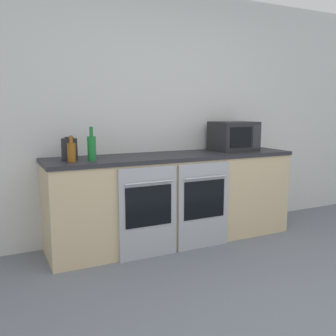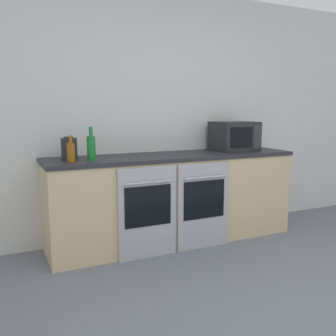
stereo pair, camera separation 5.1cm
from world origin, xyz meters
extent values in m
cube|color=silver|center=(0.00, 2.32, 1.30)|extent=(10.00, 0.06, 2.60)
cube|color=#D1B789|center=(0.00, 1.98, 0.43)|extent=(2.56, 0.61, 0.87)
cube|color=#28282D|center=(0.00, 1.98, 0.89)|extent=(2.58, 0.63, 0.04)
cube|color=#A8AAAF|center=(-0.42, 1.66, 0.42)|extent=(0.56, 0.03, 0.85)
cube|color=black|center=(-0.42, 1.64, 0.49)|extent=(0.45, 0.01, 0.37)
cylinder|color=#A8AAAF|center=(-0.42, 1.62, 0.71)|extent=(0.46, 0.02, 0.02)
cube|color=#A8AAAF|center=(0.17, 1.66, 0.42)|extent=(0.56, 0.03, 0.85)
cube|color=black|center=(0.17, 1.64, 0.49)|extent=(0.45, 0.01, 0.37)
cylinder|color=#A8AAAF|center=(0.17, 1.62, 0.71)|extent=(0.46, 0.02, 0.02)
cube|color=#232326|center=(0.77, 2.03, 1.07)|extent=(0.45, 0.38, 0.32)
cube|color=black|center=(0.73, 1.83, 1.07)|extent=(0.27, 0.01, 0.22)
cube|color=#2D2D33|center=(0.93, 1.83, 1.07)|extent=(0.10, 0.01, 0.26)
cylinder|color=#19722D|center=(-0.87, 1.88, 1.02)|extent=(0.08, 0.08, 0.22)
cylinder|color=#19722D|center=(-0.87, 1.88, 1.17)|extent=(0.03, 0.03, 0.08)
cylinder|color=#8C5114|center=(-1.05, 1.87, 0.99)|extent=(0.07, 0.07, 0.17)
cylinder|color=#8C5114|center=(-1.05, 1.87, 1.11)|extent=(0.03, 0.03, 0.06)
cylinder|color=#232326|center=(-1.04, 2.01, 1.01)|extent=(0.14, 0.14, 0.20)
cylinder|color=#262628|center=(-1.04, 2.01, 1.11)|extent=(0.08, 0.08, 0.01)
camera|label=1|loc=(-1.70, -1.39, 1.36)|focal=40.00mm
camera|label=2|loc=(-1.66, -1.41, 1.36)|focal=40.00mm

